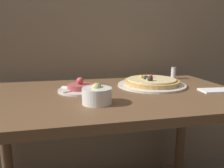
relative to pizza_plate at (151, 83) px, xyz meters
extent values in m
cube|color=brown|center=(-0.24, -0.10, -0.03)|extent=(1.22, 0.71, 0.03)
cylinder|color=brown|center=(-0.79, 0.20, -0.40)|extent=(0.06, 0.06, 0.69)
cylinder|color=brown|center=(0.31, 0.20, -0.40)|extent=(0.06, 0.06, 0.69)
cylinder|color=silver|center=(0.00, 0.00, -0.01)|extent=(0.35, 0.35, 0.01)
cylinder|color=tan|center=(0.00, 0.00, 0.00)|extent=(0.28, 0.28, 0.02)
cylinder|color=beige|center=(0.00, 0.00, 0.02)|extent=(0.25, 0.25, 0.01)
sphere|color=gold|center=(-0.05, 0.03, 0.03)|extent=(0.02, 0.02, 0.02)
sphere|color=black|center=(-0.03, -0.05, 0.03)|extent=(0.03, 0.03, 0.03)
sphere|color=#B22D23|center=(0.01, 0.04, 0.03)|extent=(0.02, 0.02, 0.02)
sphere|color=black|center=(-0.03, 0.00, 0.03)|extent=(0.02, 0.02, 0.02)
sphere|color=gold|center=(-0.03, -0.04, 0.03)|extent=(0.02, 0.02, 0.02)
cylinder|color=silver|center=(-0.37, -0.04, -0.01)|extent=(0.21, 0.21, 0.01)
cylinder|color=#A84747|center=(-0.37, -0.04, 0.00)|extent=(0.12, 0.12, 0.02)
sphere|color=#DB4C5B|center=(-0.37, -0.04, 0.03)|extent=(0.03, 0.03, 0.03)
cube|color=white|center=(-0.29, -0.04, 0.00)|extent=(0.04, 0.02, 0.01)
cube|color=white|center=(-0.35, 0.04, 0.00)|extent=(0.03, 0.04, 0.01)
cube|color=white|center=(-0.44, 0.01, 0.00)|extent=(0.04, 0.04, 0.01)
cube|color=white|center=(-0.44, -0.08, 0.00)|extent=(0.04, 0.04, 0.01)
cube|color=white|center=(-0.35, -0.11, 0.00)|extent=(0.03, 0.04, 0.01)
cylinder|color=white|center=(-0.32, -0.25, 0.01)|extent=(0.11, 0.11, 0.06)
sphere|color=#8EA34C|center=(-0.32, -0.24, 0.04)|extent=(0.04, 0.04, 0.04)
sphere|color=#8EA34C|center=(-0.32, -0.23, 0.04)|extent=(0.04, 0.04, 0.04)
sphere|color=#B7BC70|center=(-0.33, -0.24, 0.04)|extent=(0.04, 0.04, 0.04)
cube|color=white|center=(0.25, -0.18, -0.01)|extent=(0.15, 0.10, 0.01)
cylinder|color=silver|center=(0.21, 0.15, 0.01)|extent=(0.03, 0.03, 0.06)
cylinder|color=#B2B2B7|center=(0.21, 0.15, 0.05)|extent=(0.03, 0.03, 0.01)
camera|label=1|loc=(-0.44, -1.04, 0.23)|focal=35.00mm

